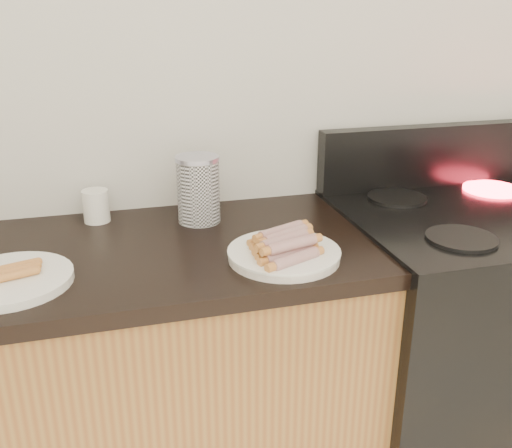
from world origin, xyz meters
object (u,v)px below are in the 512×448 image
object	(u,v)px
main_plate	(284,255)
mug	(96,206)
stove	(458,347)
side_plate	(10,280)
canister	(198,189)

from	to	relation	value
main_plate	mug	bearing A→B (deg)	138.34
stove	main_plate	xyz separation A→B (m)	(-0.63, -0.14, 0.45)
side_plate	mug	world-z (taller)	mug
canister	mug	world-z (taller)	canister
main_plate	side_plate	distance (m)	0.62
stove	canister	world-z (taller)	canister
main_plate	stove	bearing A→B (deg)	12.28
main_plate	mug	size ratio (longest dim) A/B	2.95
canister	mug	size ratio (longest dim) A/B	2.07
main_plate	mug	distance (m)	0.58
canister	mug	distance (m)	0.29
main_plate	canister	xyz separation A→B (m)	(-0.15, 0.31, 0.09)
canister	mug	bearing A→B (deg)	164.96
main_plate	mug	xyz separation A→B (m)	(-0.43, 0.38, 0.04)
main_plate	canister	world-z (taller)	canister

